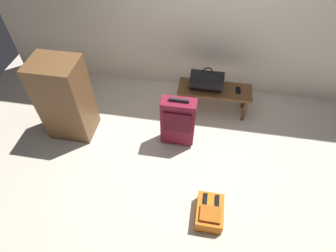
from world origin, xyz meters
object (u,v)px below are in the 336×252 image
backpack_orange (210,212)px  duffel_bag_black (207,80)px  suitcase_upright_burgundy (178,121)px  cell_phone (238,90)px  side_cabinet (65,99)px  bench (214,92)px

backpack_orange → duffel_bag_black: bearing=96.9°
duffel_bag_black → suitcase_upright_burgundy: suitcase_upright_burgundy is taller
cell_phone → side_cabinet: size_ratio=0.13×
duffel_bag_black → side_cabinet: 1.83m
bench → duffel_bag_black: duffel_bag_black is taller
duffel_bag_black → backpack_orange: (0.20, -1.63, -0.44)m
cell_phone → suitcase_upright_burgundy: size_ratio=0.19×
suitcase_upright_burgundy → side_cabinet: (-1.41, -0.02, 0.16)m
cell_phone → duffel_bag_black: bearing=-177.9°
bench → duffel_bag_black: (-0.13, 0.00, 0.19)m
bench → backpack_orange: (0.07, -1.63, -0.25)m
duffel_bag_black → side_cabinet: (-1.70, -0.68, 0.02)m
duffel_bag_black → cell_phone: size_ratio=3.06×
duffel_bag_black → backpack_orange: 1.70m
duffel_bag_black → suitcase_upright_burgundy: size_ratio=0.58×
bench → suitcase_upright_burgundy: 0.78m
backpack_orange → side_cabinet: size_ratio=0.35×
duffel_bag_black → cell_phone: duffel_bag_black is taller
suitcase_upright_burgundy → side_cabinet: bearing=-179.1°
bench → side_cabinet: bearing=-159.5°
bench → cell_phone: bearing=2.9°
cell_phone → backpack_orange: (-0.24, -1.65, -0.31)m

